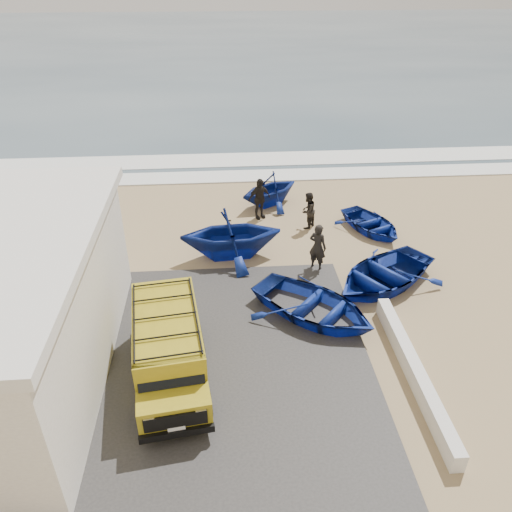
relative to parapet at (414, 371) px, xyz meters
name	(u,v)px	position (x,y,z in m)	size (l,w,h in m)	color
ground	(230,319)	(-5.00, 3.00, -0.28)	(160.00, 160.00, 0.00)	tan
slab	(163,365)	(-7.00, 1.00, -0.25)	(12.00, 10.00, 0.05)	#3B3936
ocean	(217,46)	(-5.00, 59.00, -0.27)	(180.00, 88.00, 0.01)	#385166
surf_line	(223,177)	(-5.00, 15.00, -0.25)	(180.00, 1.60, 0.06)	white
surf_wash	(223,160)	(-5.00, 17.50, -0.26)	(180.00, 2.20, 0.04)	white
parapet	(414,371)	(0.00, 0.00, 0.00)	(0.35, 6.00, 0.55)	silver
van	(168,347)	(-6.72, 0.62, 0.77)	(2.37, 4.74, 1.95)	#AF9A1A
boat_near_left	(314,306)	(-2.30, 2.92, 0.16)	(3.03, 4.24, 0.88)	navy
boat_near_right	(383,274)	(0.48, 4.58, 0.17)	(3.10, 4.34, 0.90)	navy
boat_mid_left	(231,233)	(-4.83, 6.93, 0.74)	(3.32, 3.85, 2.03)	navy
boat_mid_right	(371,224)	(1.17, 8.58, 0.06)	(2.30, 3.22, 0.67)	navy
boat_far_left	(269,189)	(-2.90, 11.50, 0.52)	(2.61, 3.03, 1.59)	navy
fisherman_front	(318,247)	(-1.68, 5.82, 0.65)	(0.67, 0.44, 1.85)	black
fisherman_middle	(308,210)	(-1.49, 9.10, 0.53)	(0.78, 0.61, 1.60)	black
fisherman_back	(259,199)	(-3.48, 10.17, 0.65)	(1.09, 0.45, 1.85)	black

